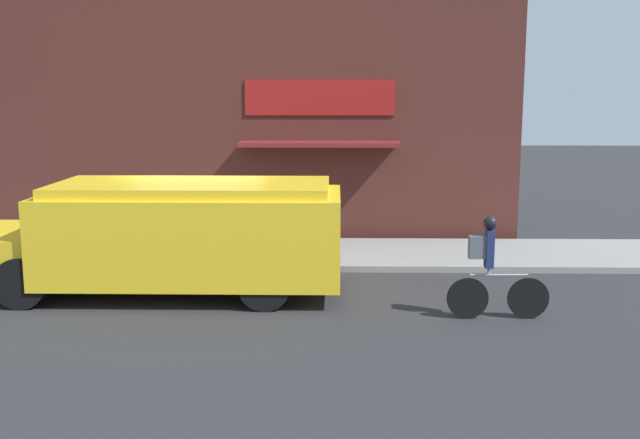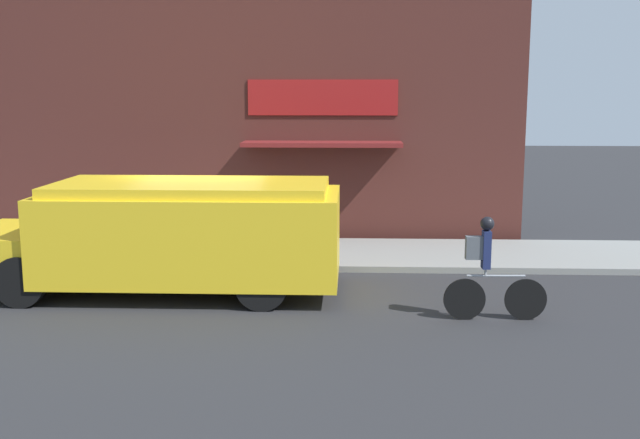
% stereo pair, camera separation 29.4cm
% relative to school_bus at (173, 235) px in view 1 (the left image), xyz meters
% --- Properties ---
extents(ground_plane, '(70.00, 70.00, 0.00)m').
position_rel_school_bus_xyz_m(ground_plane, '(0.17, 1.60, -1.06)').
color(ground_plane, '#2B2B2D').
extents(sidewalk, '(28.00, 2.87, 0.13)m').
position_rel_school_bus_xyz_m(sidewalk, '(0.17, 3.03, -1.00)').
color(sidewalk, gray).
rests_on(sidewalk, ground_plane).
extents(storefront, '(14.05, 1.05, 5.83)m').
position_rel_school_bus_xyz_m(storefront, '(0.24, 4.83, 1.85)').
color(storefront, '#4C231E').
rests_on(storefront, ground_plane).
extents(school_bus, '(6.52, 2.81, 1.99)m').
position_rel_school_bus_xyz_m(school_bus, '(0.00, 0.00, 0.00)').
color(school_bus, yellow).
rests_on(school_bus, ground_plane).
extents(cyclist, '(1.62, 0.22, 1.65)m').
position_rel_school_bus_xyz_m(cyclist, '(5.31, -1.39, -0.26)').
color(cyclist, black).
rests_on(cyclist, ground_plane).
extents(trash_bin, '(0.52, 0.52, 0.94)m').
position_rel_school_bus_xyz_m(trash_bin, '(-0.79, 3.23, -0.46)').
color(trash_bin, '#38383D').
rests_on(trash_bin, sidewalk).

